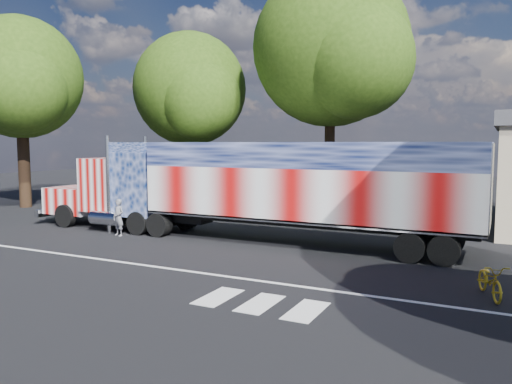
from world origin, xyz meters
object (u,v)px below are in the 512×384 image
at_px(bicycle, 490,280).
at_px(tree_nw_a, 191,90).
at_px(woman, 118,217).
at_px(semi_truck, 247,186).
at_px(tree_n_mid, 333,49).
at_px(tree_w_a, 21,78).
at_px(coach_bus, 242,177).

distance_m(bicycle, tree_nw_a, 29.62).
xyz_separation_m(woman, tree_nw_a, (-7.23, 16.42, 7.25)).
bearing_deg(tree_nw_a, woman, -66.25).
xyz_separation_m(semi_truck, woman, (-5.27, -1.67, -1.40)).
bearing_deg(semi_truck, tree_n_mid, 95.23).
height_order(woman, tree_w_a, tree_w_a).
xyz_separation_m(woman, tree_w_a, (-11.66, 4.82, 7.03)).
bearing_deg(woman, tree_w_a, 168.26).
bearing_deg(coach_bus, semi_truck, -60.96).
height_order(bicycle, tree_nw_a, tree_nw_a).
bearing_deg(woman, semi_truck, 28.29).
xyz_separation_m(semi_truck, tree_w_a, (-16.93, 3.16, 5.62)).
relative_size(coach_bus, tree_n_mid, 0.79).
height_order(coach_bus, tree_n_mid, tree_n_mid).
relative_size(bicycle, tree_n_mid, 0.11).
height_order(semi_truck, woman, semi_truck).
relative_size(tree_nw_a, tree_w_a, 1.08).
height_order(woman, tree_n_mid, tree_n_mid).
distance_m(woman, tree_nw_a, 19.35).
bearing_deg(tree_nw_a, semi_truck, -49.74).
bearing_deg(bicycle, tree_nw_a, 119.61).
bearing_deg(tree_n_mid, tree_w_a, -141.56).
bearing_deg(coach_bus, tree_nw_a, 143.70).
relative_size(bicycle, tree_w_a, 0.15).
distance_m(bicycle, tree_w_a, 28.00).
bearing_deg(tree_w_a, tree_nw_a, 69.08).
bearing_deg(semi_truck, bicycle, -23.86).
bearing_deg(woman, coach_bus, 100.52).
bearing_deg(bicycle, coach_bus, 117.46).
bearing_deg(coach_bus, woman, -90.21).
distance_m(coach_bus, tree_w_a, 14.54).
relative_size(coach_bus, tree_nw_a, 1.00).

